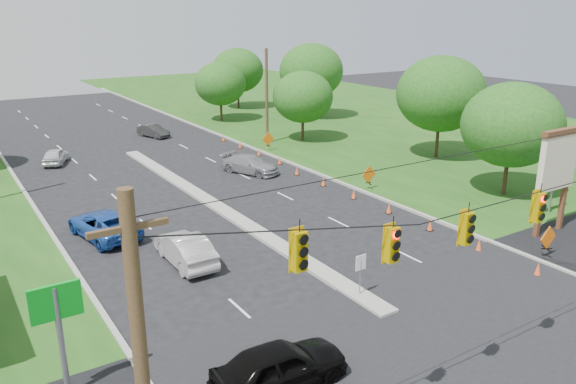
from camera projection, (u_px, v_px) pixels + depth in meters
ground at (466, 364)px, 20.33m from camera, size 160.00×160.00×0.00m
grass_right at (513, 150)px, 51.82m from camera, size 40.00×160.00×0.06m
cross_street at (466, 364)px, 20.33m from camera, size 160.00×14.00×0.02m
curb_left at (26, 195)px, 39.11m from camera, size 0.25×110.00×0.16m
curb_right at (273, 157)px, 49.54m from camera, size 0.25×110.00×0.16m
median at (214, 205)px, 37.13m from camera, size 1.00×34.00×0.18m
median_sign at (361, 267)px, 24.68m from camera, size 0.55×0.06×2.05m
signal_span at (505, 248)px, 17.98m from camera, size 25.60×0.32×9.00m
utility_pole_far_right at (267, 97)px, 53.41m from camera, size 0.28×0.28×9.00m
pylon_sign at (557, 165)px, 31.46m from camera, size 5.90×2.30×6.12m
cone_0 at (538, 269)px, 27.09m from camera, size 0.32×0.32×0.70m
cone_1 at (479, 245)px, 29.89m from camera, size 0.32×0.32×0.70m
cone_2 at (430, 225)px, 32.69m from camera, size 0.32×0.32×0.70m
cone_3 at (389, 208)px, 35.49m from camera, size 0.32×0.32×0.70m
cone_4 at (354, 194)px, 38.29m from camera, size 0.32×0.32×0.70m
cone_5 at (323, 182)px, 41.09m from camera, size 0.32×0.32×0.70m
cone_6 at (297, 171)px, 43.89m from camera, size 0.32×0.32×0.70m
cone_7 at (280, 160)px, 47.00m from camera, size 0.32×0.32×0.70m
cone_8 at (259, 152)px, 49.80m from camera, size 0.32×0.32×0.70m
cone_9 at (240, 145)px, 52.60m from camera, size 0.32×0.32×0.70m
cone_10 at (223, 138)px, 55.40m from camera, size 0.32×0.32×0.70m
work_sign_0 at (548, 239)px, 28.77m from camera, size 1.27×0.58×1.37m
work_sign_1 at (369, 175)px, 39.97m from camera, size 1.27×0.58×1.37m
work_sign_2 at (268, 140)px, 51.17m from camera, size 1.27×0.58×1.37m
tree_7 at (512, 125)px, 37.71m from camera, size 6.72×6.72×7.84m
tree_8 at (441, 94)px, 47.59m from camera, size 7.56×7.56×8.82m
tree_9 at (303, 97)px, 54.47m from camera, size 5.88×5.88×6.86m
tree_10 at (311, 71)px, 66.22m from camera, size 7.56×7.56×8.82m
tree_11 at (238, 70)px, 73.14m from camera, size 6.72×6.72×7.84m
tree_12 at (220, 84)px, 64.63m from camera, size 5.88×5.88×6.86m
black_sedan at (280, 365)px, 18.91m from camera, size 4.84×2.07×1.63m
white_sedan at (185, 249)px, 28.31m from camera, size 1.69×4.79×1.58m
blue_pickup at (104, 224)px, 31.66m from camera, size 3.38×5.74×1.50m
silver_car_far at (250, 164)px, 44.35m from camera, size 3.81×5.28×1.42m
silver_car_oncoming at (55, 156)px, 47.09m from camera, size 2.99×4.19×1.32m
dark_car_receding at (153, 131)px, 57.24m from camera, size 2.48×4.07×1.27m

